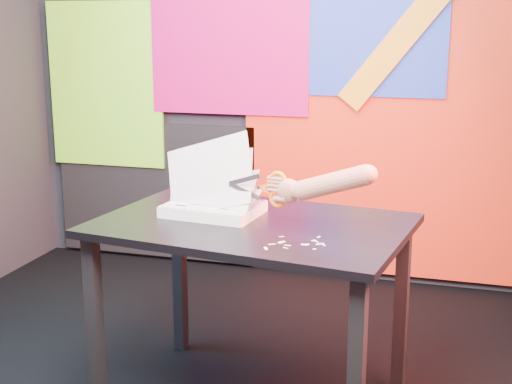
% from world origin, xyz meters
% --- Properties ---
extents(room, '(3.01, 3.01, 2.71)m').
position_xyz_m(room, '(0.00, 0.00, 1.35)').
color(room, black).
rests_on(room, ground).
extents(backdrop, '(2.88, 0.05, 2.08)m').
position_xyz_m(backdrop, '(0.06, 1.46, 0.96)').
color(backdrop, red).
rests_on(backdrop, ground).
extents(work_table, '(1.22, 0.90, 0.75)m').
position_xyz_m(work_table, '(0.34, -0.05, 0.65)').
color(work_table, '#242424').
rests_on(work_table, ground).
extents(printout_stack, '(0.42, 0.29, 0.34)m').
position_xyz_m(printout_stack, '(0.16, 0.01, 0.78)').
color(printout_stack, white).
rests_on(printout_stack, work_table).
extents(scissors, '(0.24, 0.06, 0.14)m').
position_xyz_m(scissors, '(0.42, -0.04, 0.88)').
color(scissors, silver).
rests_on(scissors, printout_stack).
extents(hand_forearm, '(0.41, 0.13, 0.17)m').
position_xyz_m(hand_forearm, '(0.62, -0.08, 0.92)').
color(hand_forearm, '#9D684F').
rests_on(hand_forearm, work_table).
extents(paper_clippings, '(0.19, 0.20, 0.00)m').
position_xyz_m(paper_clippings, '(0.56, -0.27, 0.75)').
color(paper_clippings, white).
rests_on(paper_clippings, work_table).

